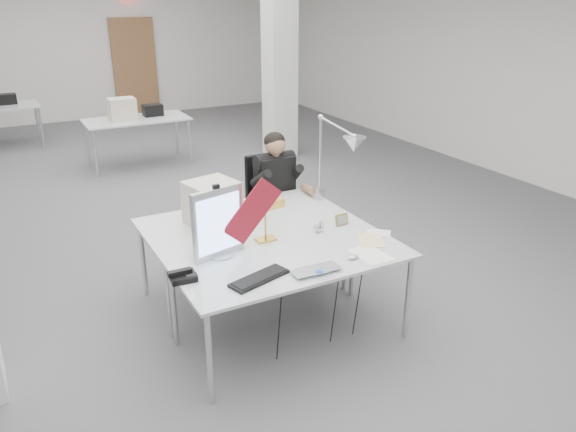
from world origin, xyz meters
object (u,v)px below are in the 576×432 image
(seated_person, at_px, (275,175))
(architect_lamp, at_px, (334,162))
(desk_main, at_px, (292,258))
(beige_monitor, at_px, (212,203))
(desk_phone, at_px, (183,277))
(office_chair, at_px, (274,204))
(bankers_lamp, at_px, (265,223))
(monitor, at_px, (218,223))
(laptop, at_px, (320,274))

(seated_person, distance_m, architect_lamp, 0.81)
(desk_main, relative_size, seated_person, 1.90)
(beige_monitor, bearing_deg, desk_phone, -135.06)
(desk_main, distance_m, office_chair, 1.64)
(bankers_lamp, distance_m, architect_lamp, 1.01)
(desk_main, bearing_deg, desk_phone, 176.86)
(office_chair, height_order, bankers_lamp, office_chair)
(seated_person, height_order, monitor, seated_person)
(laptop, height_order, bankers_lamp, bankers_lamp)
(desk_phone, bearing_deg, beige_monitor, 61.78)
(bankers_lamp, height_order, beige_monitor, beige_monitor)
(architect_lamp, bearing_deg, laptop, -145.29)
(bankers_lamp, xyz_separation_m, architect_lamp, (0.89, 0.38, 0.28))
(office_chair, distance_m, desk_phone, 2.08)
(bankers_lamp, xyz_separation_m, beige_monitor, (-0.24, 0.54, 0.04))
(architect_lamp, bearing_deg, monitor, -179.40)
(desk_main, xyz_separation_m, laptop, (0.03, -0.36, 0.03))
(bankers_lamp, relative_size, architect_lamp, 0.35)
(laptop, relative_size, bankers_lamp, 1.22)
(office_chair, distance_m, beige_monitor, 1.14)
(office_chair, relative_size, beige_monitor, 2.88)
(desk_phone, bearing_deg, monitor, 37.43)
(office_chair, distance_m, laptop, 1.97)
(desk_phone, bearing_deg, bankers_lamp, 26.74)
(monitor, xyz_separation_m, bankers_lamp, (0.44, 0.09, -0.12))
(office_chair, xyz_separation_m, laptop, (-0.58, -1.87, 0.20))
(desk_main, height_order, desk_phone, desk_phone)
(desk_phone, bearing_deg, desk_main, 1.54)
(seated_person, relative_size, bankers_lamp, 3.16)
(desk_main, height_order, monitor, monitor)
(office_chair, distance_m, monitor, 1.71)
(desk_main, distance_m, architect_lamp, 1.22)
(seated_person, height_order, beige_monitor, seated_person)
(office_chair, relative_size, seated_person, 1.20)
(monitor, xyz_separation_m, beige_monitor, (0.19, 0.63, -0.08))
(seated_person, distance_m, beige_monitor, 1.05)
(seated_person, height_order, laptop, seated_person)
(monitor, bearing_deg, seated_person, 33.51)
(seated_person, height_order, desk_phone, seated_person)
(beige_monitor, distance_m, architect_lamp, 1.17)
(monitor, distance_m, bankers_lamp, 0.46)
(laptop, xyz_separation_m, beige_monitor, (-0.31, 1.27, 0.17))
(laptop, bearing_deg, desk_main, 96.59)
(office_chair, height_order, desk_phone, office_chair)
(monitor, distance_m, laptop, 0.86)
(laptop, distance_m, beige_monitor, 1.32)
(monitor, height_order, bankers_lamp, monitor)
(monitor, distance_m, desk_phone, 0.51)
(desk_main, distance_m, laptop, 0.36)
(desk_main, height_order, architect_lamp, architect_lamp)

